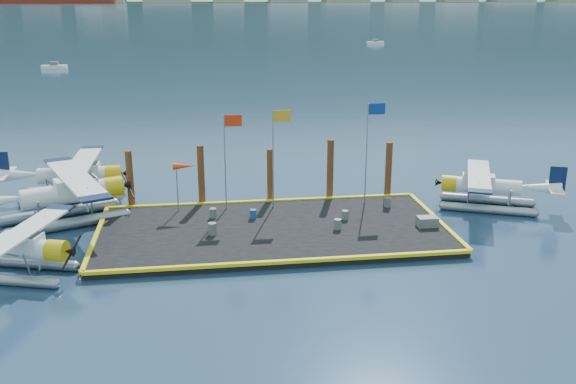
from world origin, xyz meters
The scene contains 23 objects.
ground centered at (0.00, 0.00, 0.00)m, with size 4000.00×4000.00×0.00m, color navy.
dock centered at (0.00, 0.00, 0.20)m, with size 20.00×10.00×0.40m, color black.
dock_bumpers centered at (0.00, 0.00, 0.49)m, with size 20.25×10.25×0.18m, color yellow, non-canonical shape.
seaplane_a centered at (-13.20, -4.02, 1.36)m, with size 8.14×8.72×3.11m.
seaplane_b centered at (-11.99, 3.84, 1.65)m, with size 9.85×10.39×3.78m.
seaplane_c centered at (-12.35, 8.62, 1.50)m, with size 8.73×9.61×3.43m.
seaplane_d centered at (14.14, 2.81, 1.36)m, with size 8.12×8.55×3.11m.
drum_0 centered at (-3.38, 2.25, 0.69)m, with size 0.42×0.42×0.59m, color #535358.
drum_1 centered at (3.69, -0.77, 0.70)m, with size 0.43×0.43×0.61m, color #535358.
drum_2 centered at (4.50, 0.82, 0.68)m, with size 0.39×0.39×0.56m, color #535358.
drum_3 centered at (-3.50, -0.60, 0.74)m, with size 0.48×0.48×0.68m, color #535358.
drum_4 centered at (7.72, 2.78, 0.70)m, with size 0.43×0.43×0.61m, color #535358.
drum_5 centered at (-0.99, 1.75, 0.68)m, with size 0.40×0.40×0.56m, color navy.
crate centered at (9.00, -1.03, 0.69)m, with size 1.16×0.77×0.58m, color #535358.
flagpole_red centered at (-2.29, 3.80, 4.40)m, with size 1.14×0.08×6.00m.
flagpole_yellow centered at (0.70, 3.80, 4.51)m, with size 1.14×0.08×6.20m.
flagpole_blue centered at (6.70, 3.80, 4.69)m, with size 1.14×0.08×6.50m.
windsock centered at (-5.03, 3.80, 3.23)m, with size 1.40×0.44×3.12m.
piling_0 centered at (-8.50, 5.40, 2.00)m, with size 0.44×0.44×4.00m, color #412812.
piling_1 centered at (-4.00, 5.40, 2.10)m, with size 0.44×0.44×4.20m, color #412812.
piling_2 centered at (0.50, 5.40, 1.90)m, with size 0.44×0.44×3.80m, color #412812.
piling_3 centered at (4.50, 5.40, 2.15)m, with size 0.44×0.44×4.30m, color #412812.
piling_4 centered at (8.50, 5.40, 2.00)m, with size 0.44×0.44×4.00m, color #412812.
Camera 1 is at (-4.03, -34.83, 13.50)m, focal length 40.00 mm.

